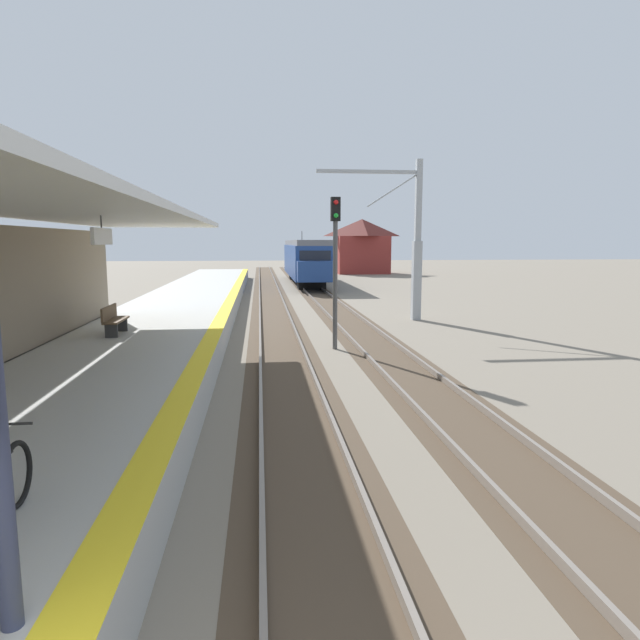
{
  "coord_description": "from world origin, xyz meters",
  "views": [
    {
      "loc": [
        1.19,
        -2.12,
        3.7
      ],
      "look_at": [
        2.42,
        9.05,
        2.1
      ],
      "focal_mm": 30.83,
      "sensor_mm": 36.0,
      "label": 1
    }
  ],
  "objects_px": {
    "rail_signal_post": "(335,257)",
    "platform_bench": "(114,319)",
    "catenary_pylon_far_side": "(411,244)",
    "distant_trackside_house": "(362,245)",
    "approaching_train": "(305,259)"
  },
  "relations": [
    {
      "from": "distant_trackside_house",
      "to": "platform_bench",
      "type": "bearing_deg",
      "value": -109.19
    },
    {
      "from": "catenary_pylon_far_side",
      "to": "distant_trackside_house",
      "type": "bearing_deg",
      "value": 82.72
    },
    {
      "from": "distant_trackside_house",
      "to": "rail_signal_post",
      "type": "bearing_deg",
      "value": -101.71
    },
    {
      "from": "rail_signal_post",
      "to": "distant_trackside_house",
      "type": "height_order",
      "value": "distant_trackside_house"
    },
    {
      "from": "approaching_train",
      "to": "rail_signal_post",
      "type": "bearing_deg",
      "value": -92.87
    },
    {
      "from": "rail_signal_post",
      "to": "distant_trackside_house",
      "type": "bearing_deg",
      "value": 78.29
    },
    {
      "from": "catenary_pylon_far_side",
      "to": "distant_trackside_house",
      "type": "distance_m",
      "value": 39.68
    },
    {
      "from": "approaching_train",
      "to": "platform_bench",
      "type": "distance_m",
      "value": 33.16
    },
    {
      "from": "catenary_pylon_far_side",
      "to": "distant_trackside_house",
      "type": "height_order",
      "value": "catenary_pylon_far_side"
    },
    {
      "from": "distant_trackside_house",
      "to": "approaching_train",
      "type": "bearing_deg",
      "value": -117.19
    },
    {
      "from": "rail_signal_post",
      "to": "catenary_pylon_far_side",
      "type": "distance_m",
      "value": 8.17
    },
    {
      "from": "platform_bench",
      "to": "catenary_pylon_far_side",
      "type": "bearing_deg",
      "value": 35.7
    },
    {
      "from": "rail_signal_post",
      "to": "platform_bench",
      "type": "bearing_deg",
      "value": -167.74
    },
    {
      "from": "approaching_train",
      "to": "platform_bench",
      "type": "xyz_separation_m",
      "value": [
        -8.55,
        -32.02,
        -0.8
      ]
    },
    {
      "from": "distant_trackside_house",
      "to": "catenary_pylon_far_side",
      "type": "bearing_deg",
      "value": -97.28
    }
  ]
}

